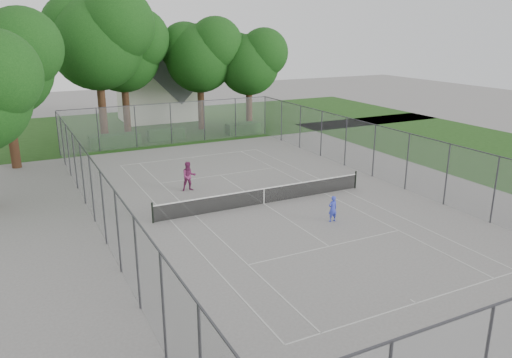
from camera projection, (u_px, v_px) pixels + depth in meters
name	position (u px, v px, depth m)	size (l,w,h in m)	color
ground	(264.00, 204.00, 28.19)	(120.00, 120.00, 0.00)	slate
grass_far	(145.00, 126.00, 50.39)	(60.00, 20.00, 0.00)	#1A3F12
court_markings	(264.00, 204.00, 28.18)	(11.03, 23.83, 0.01)	beige
tennis_net	(264.00, 195.00, 28.04)	(12.87, 0.10, 1.10)	black
perimeter_fence	(264.00, 173.00, 27.66)	(18.08, 34.08, 3.52)	#38383D
tree_far_left	(97.00, 36.00, 41.85)	(9.00, 8.22, 12.94)	#371F14
tree_far_midleft	(123.00, 48.00, 45.15)	(7.86, 7.18, 11.30)	#371F14
tree_far_midright	(201.00, 53.00, 46.97)	(7.37, 6.73, 10.59)	#371F14
tree_far_right	(250.00, 60.00, 47.81)	(6.67, 6.09, 9.58)	#371F14
tree_side_back	(3.00, 59.00, 33.31)	(7.61, 6.95, 10.94)	#371F14
hedge_left	(115.00, 140.00, 41.58)	(4.13, 1.24, 1.03)	#183F14
hedge_mid	(166.00, 134.00, 44.13)	(3.24, 0.93, 1.02)	#183F14
hedge_right	(243.00, 128.00, 46.89)	(3.23, 1.18, 0.97)	#183F14
house	(156.00, 85.00, 52.83)	(7.34, 5.69, 9.14)	silver
girl_player	(333.00, 209.00, 25.46)	(0.50, 0.33, 1.37)	blue
woman_player	(189.00, 176.00, 30.25)	(0.88, 0.68, 1.81)	#7F2A5C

